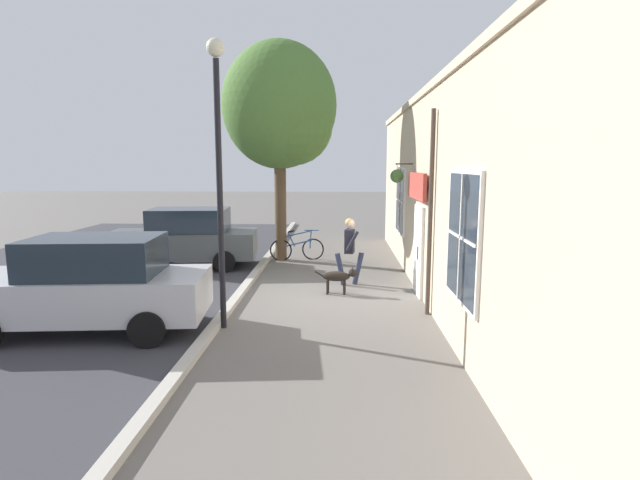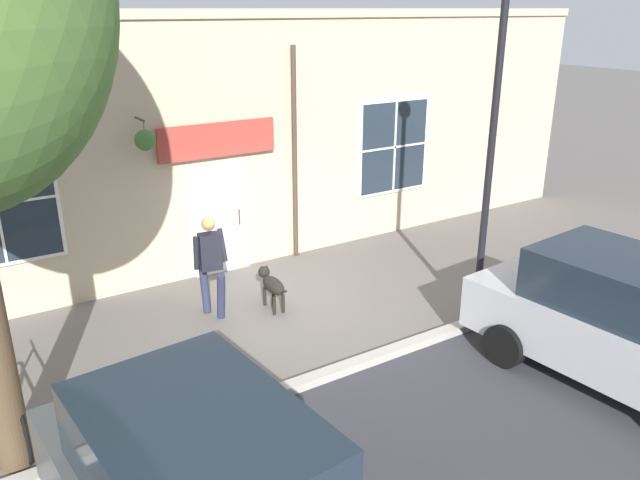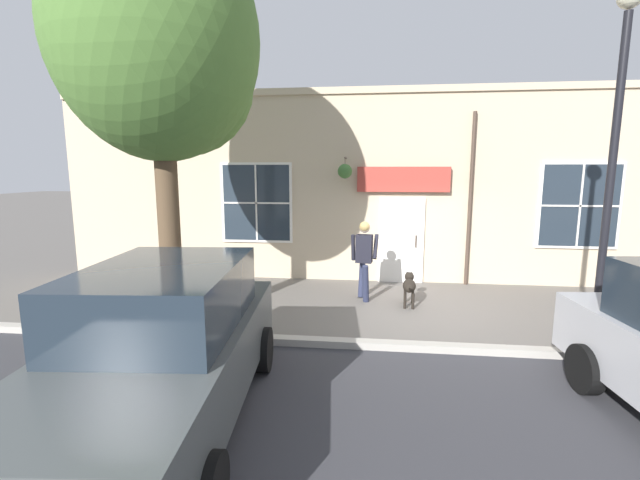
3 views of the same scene
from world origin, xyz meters
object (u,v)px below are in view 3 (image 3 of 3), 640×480
dog_on_leash (409,285)px  street_lamp (616,126)px  street_tree_by_curb (164,51)px  pedestrian_walking (364,253)px  parked_car_nearest_curb (163,348)px  leaning_bicycle (187,299)px

dog_on_leash → street_lamp: (2.16, 2.54, 2.94)m
dog_on_leash → street_tree_by_curb: size_ratio=0.16×
pedestrian_walking → dog_on_leash: pedestrian_walking is taller
street_tree_by_curb → street_lamp: (0.41, 6.73, -1.30)m
pedestrian_walking → parked_car_nearest_curb: 5.29m
street_tree_by_curb → parked_car_nearest_curb: street_tree_by_curb is taller
leaning_bicycle → parked_car_nearest_curb: size_ratio=0.39×
street_tree_by_curb → street_lamp: bearing=86.5°
parked_car_nearest_curb → street_lamp: bearing=113.6°
dog_on_leash → street_lamp: bearing=49.6°
leaning_bicycle → parked_car_nearest_curb: bearing=20.1°
dog_on_leash → pedestrian_walking: bearing=-106.0°
dog_on_leash → leaning_bicycle: (1.34, -4.22, -0.04)m
dog_on_leash → parked_car_nearest_curb: bearing=-33.4°
leaning_bicycle → street_lamp: bearing=83.0°
parked_car_nearest_curb → street_tree_by_curb: bearing=-157.8°
pedestrian_walking → street_tree_by_curb: size_ratio=0.25×
parked_car_nearest_curb → leaning_bicycle: bearing=-159.9°
dog_on_leash → street_tree_by_curb: bearing=-67.3°
street_tree_by_curb → dog_on_leash: bearing=112.7°
parked_car_nearest_curb → dog_on_leash: bearing=146.6°
pedestrian_walking → dog_on_leash: (0.27, 0.94, -0.60)m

